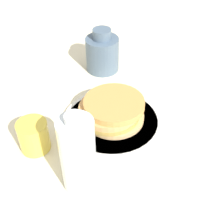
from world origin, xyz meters
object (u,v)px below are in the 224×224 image
juice_glass (34,136)px  water_bottle_near (78,155)px  cream_jug (102,53)px  pancake_stack (111,110)px  plate (112,121)px

juice_glass → water_bottle_near: 0.18m
juice_glass → cream_jug: bearing=-33.9°
juice_glass → water_bottle_near: water_bottle_near is taller
pancake_stack → water_bottle_near: size_ratio=0.85×
juice_glass → water_bottle_near: bearing=-142.0°
pancake_stack → juice_glass: bearing=106.4°
juice_glass → cream_jug: size_ratio=0.56×
pancake_stack → juice_glass: size_ratio=2.15×
juice_glass → plate: bearing=-74.5°
plate → water_bottle_near: bearing=150.8°
water_bottle_near → plate: bearing=-29.2°
juice_glass → water_bottle_near: size_ratio=0.39×
pancake_stack → water_bottle_near: bearing=151.5°
pancake_stack → cream_jug: (0.28, -0.02, 0.02)m
cream_jug → water_bottle_near: bearing=165.4°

